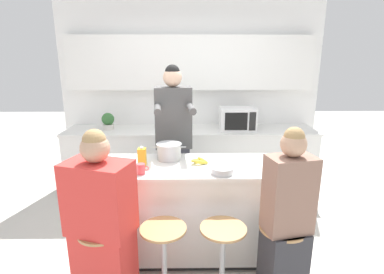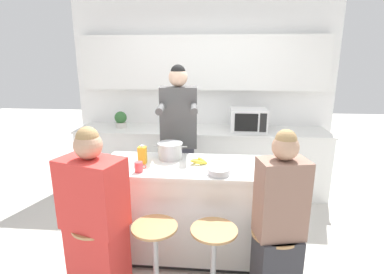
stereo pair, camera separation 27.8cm
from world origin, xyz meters
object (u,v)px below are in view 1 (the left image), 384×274
bar_stool_rightmost (280,262)px  person_cooking (174,147)px  bar_stool_center_right (222,262)px  fruit_bowl (222,170)px  cooking_pot (169,151)px  banana_bunch (199,161)px  coffee_cup_near (141,169)px  bar_stool_leftmost (105,266)px  person_seated_near (286,228)px  bar_stool_center_left (164,263)px  person_wrapped_blanket (102,229)px  potted_plant (108,121)px  microwave (237,119)px  kitchen_island (192,209)px  juice_carton (142,157)px

bar_stool_rightmost → person_cooking: bearing=125.4°
bar_stool_center_right → fruit_bowl: fruit_bowl is taller
cooking_pot → banana_bunch: 0.32m
coffee_cup_near → banana_bunch: (0.51, 0.25, -0.02)m
bar_stool_leftmost → banana_bunch: (0.75, 0.67, 0.62)m
person_cooking → person_seated_near: size_ratio=1.26×
bar_stool_center_left → person_seated_near: (0.92, -0.04, 0.32)m
bar_stool_leftmost → person_wrapped_blanket: bearing=-62.1°
person_cooking → cooking_pot: size_ratio=5.50×
person_seated_near → coffee_cup_near: (-1.13, 0.43, 0.31)m
person_seated_near → person_wrapped_blanket: bearing=167.9°
bar_stool_center_left → potted_plant: bearing=113.8°
microwave → bar_stool_center_right: bearing=-101.6°
bar_stool_leftmost → coffee_cup_near: coffee_cup_near is taller
bar_stool_center_right → potted_plant: 2.61m
person_seated_near → cooking_pot: bearing=126.4°
banana_bunch → microwave: size_ratio=0.39×
bar_stool_center_right → microwave: microwave is taller
fruit_bowl → bar_stool_center_left: bearing=-140.9°
bar_stool_center_right → person_seated_near: (0.46, -0.04, 0.32)m
bar_stool_leftmost → bar_stool_center_right: size_ratio=1.00×
kitchen_island → bar_stool_center_left: (-0.23, -0.61, -0.13)m
bar_stool_rightmost → fruit_bowl: fruit_bowl is taller
person_seated_near → bar_stool_rightmost: bearing=92.6°
bar_stool_rightmost → cooking_pot: cooking_pot is taller
kitchen_island → microwave: microwave is taller
cooking_pot → coffee_cup_near: cooking_pot is taller
bar_stool_center_left → bar_stool_center_right: bearing=-0.4°
bar_stool_center_left → person_cooking: size_ratio=0.36×
person_cooking → person_wrapped_blanket: person_cooking is taller
person_seated_near → bar_stool_center_left: bearing=165.4°
microwave → bar_stool_rightmost: bearing=-89.1°
bar_stool_center_left → bar_stool_center_right: size_ratio=1.00×
person_cooking → juice_carton: (-0.26, -0.63, 0.10)m
bar_stool_center_left → microwave: bearing=66.9°
person_cooking → fruit_bowl: (0.46, -0.84, 0.05)m
bar_stool_center_left → person_cooking: bearing=88.7°
potted_plant → bar_stool_center_left: bearing=-66.2°
fruit_bowl → juice_carton: size_ratio=1.08×
bar_stool_center_left → bar_stool_center_right: 0.46m
coffee_cup_near → microwave: microwave is taller
coffee_cup_near → bar_stool_center_left: bearing=-61.6°
bar_stool_center_right → coffee_cup_near: coffee_cup_near is taller
microwave → banana_bunch: bearing=-112.4°
banana_bunch → potted_plant: bearing=129.9°
person_cooking → juice_carton: size_ratio=10.35×
person_cooking → potted_plant: bearing=132.2°
fruit_bowl → potted_plant: bearing=129.6°
person_wrapped_blanket → potted_plant: 2.23m
potted_plant → cooking_pot: bearing=-55.0°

